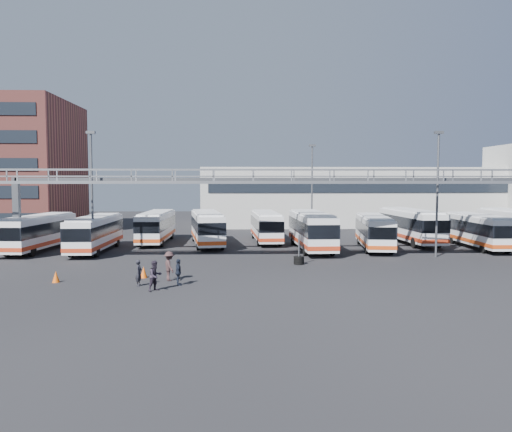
{
  "coord_description": "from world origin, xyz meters",
  "views": [
    {
      "loc": [
        -4.13,
        -32.88,
        6.19
      ],
      "look_at": [
        -2.76,
        6.0,
        3.46
      ],
      "focal_mm": 35.0,
      "sensor_mm": 36.0,
      "label": 1
    }
  ],
  "objects_px": {
    "bus_0": "(39,231)",
    "pedestrian_c": "(169,266)",
    "bus_4": "(266,225)",
    "light_pole_back": "(312,185)",
    "bus_7": "(411,225)",
    "pedestrian_a": "(139,273)",
    "tire_stack": "(299,259)",
    "bus_3": "(207,227)",
    "cone_left": "(56,277)",
    "bus_5": "(311,229)",
    "bus_1": "(95,232)",
    "pedestrian_d": "(178,272)",
    "cone_right": "(144,272)",
    "bus_8": "(478,230)",
    "pedestrian_b": "(155,276)",
    "bus_2": "(156,226)",
    "bus_6": "(374,231)",
    "light_pole_mid": "(437,187)",
    "light_pole_left": "(92,187)"
  },
  "relations": [
    {
      "from": "bus_6",
      "to": "bus_8",
      "type": "relative_size",
      "value": 1.0
    },
    {
      "from": "bus_4",
      "to": "bus_6",
      "type": "relative_size",
      "value": 0.99
    },
    {
      "from": "bus_0",
      "to": "pedestrian_d",
      "type": "distance_m",
      "value": 20.7
    },
    {
      "from": "bus_3",
      "to": "cone_left",
      "type": "xyz_separation_m",
      "value": [
        -8.15,
        -17.44,
        -1.44
      ]
    },
    {
      "from": "bus_7",
      "to": "pedestrian_c",
      "type": "distance_m",
      "value": 27.94
    },
    {
      "from": "bus_2",
      "to": "bus_3",
      "type": "distance_m",
      "value": 5.61
    },
    {
      "from": "pedestrian_b",
      "to": "bus_2",
      "type": "bearing_deg",
      "value": 53.49
    },
    {
      "from": "bus_0",
      "to": "pedestrian_c",
      "type": "xyz_separation_m",
      "value": [
        13.38,
        -13.7,
        -0.85
      ]
    },
    {
      "from": "bus_1",
      "to": "pedestrian_a",
      "type": "bearing_deg",
      "value": -65.02
    },
    {
      "from": "light_pole_left",
      "to": "bus_0",
      "type": "distance_m",
      "value": 7.95
    },
    {
      "from": "bus_5",
      "to": "cone_right",
      "type": "height_order",
      "value": "bus_5"
    },
    {
      "from": "bus_0",
      "to": "pedestrian_a",
      "type": "height_order",
      "value": "bus_0"
    },
    {
      "from": "bus_2",
      "to": "bus_4",
      "type": "distance_m",
      "value": 11.03
    },
    {
      "from": "bus_4",
      "to": "bus_5",
      "type": "height_order",
      "value": "bus_5"
    },
    {
      "from": "pedestrian_d",
      "to": "cone_right",
      "type": "distance_m",
      "value": 3.49
    },
    {
      "from": "pedestrian_d",
      "to": "cone_right",
      "type": "xyz_separation_m",
      "value": [
        -2.51,
        2.4,
        -0.42
      ]
    },
    {
      "from": "bus_6",
      "to": "tire_stack",
      "type": "xyz_separation_m",
      "value": [
        -7.87,
        -8.14,
        -1.32
      ]
    },
    {
      "from": "pedestrian_b",
      "to": "bus_4",
      "type": "bearing_deg",
      "value": 25.94
    },
    {
      "from": "bus_3",
      "to": "bus_5",
      "type": "relative_size",
      "value": 0.97
    },
    {
      "from": "pedestrian_d",
      "to": "cone_right",
      "type": "height_order",
      "value": "pedestrian_d"
    },
    {
      "from": "pedestrian_a",
      "to": "cone_left",
      "type": "bearing_deg",
      "value": 83.76
    },
    {
      "from": "light_pole_back",
      "to": "cone_left",
      "type": "distance_m",
      "value": 31.5
    },
    {
      "from": "bus_5",
      "to": "bus_8",
      "type": "xyz_separation_m",
      "value": [
        15.57,
        0.56,
        -0.16
      ]
    },
    {
      "from": "bus_5",
      "to": "bus_0",
      "type": "bearing_deg",
      "value": 177.87
    },
    {
      "from": "bus_4",
      "to": "light_pole_back",
      "type": "bearing_deg",
      "value": 37.05
    },
    {
      "from": "bus_6",
      "to": "cone_left",
      "type": "bearing_deg",
      "value": -141.36
    },
    {
      "from": "pedestrian_d",
      "to": "tire_stack",
      "type": "distance_m",
      "value": 10.82
    },
    {
      "from": "tire_stack",
      "to": "bus_1",
      "type": "bearing_deg",
      "value": 156.7
    },
    {
      "from": "cone_right",
      "to": "light_pole_back",
      "type": "bearing_deg",
      "value": 58.31
    },
    {
      "from": "cone_left",
      "to": "bus_7",
      "type": "bearing_deg",
      "value": 32.69
    },
    {
      "from": "bus_0",
      "to": "bus_4",
      "type": "distance_m",
      "value": 21.3
    },
    {
      "from": "bus_4",
      "to": "pedestrian_c",
      "type": "relative_size",
      "value": 5.59
    },
    {
      "from": "light_pole_back",
      "to": "bus_7",
      "type": "bearing_deg",
      "value": -34.24
    },
    {
      "from": "light_pole_back",
      "to": "pedestrian_b",
      "type": "relative_size",
      "value": 5.92
    },
    {
      "from": "bus_8",
      "to": "pedestrian_b",
      "type": "bearing_deg",
      "value": -146.61
    },
    {
      "from": "light_pole_back",
      "to": "pedestrian_a",
      "type": "bearing_deg",
      "value": -118.79
    },
    {
      "from": "bus_0",
      "to": "light_pole_left",
      "type": "bearing_deg",
      "value": -27.34
    },
    {
      "from": "bus_0",
      "to": "pedestrian_a",
      "type": "relative_size",
      "value": 6.81
    },
    {
      "from": "bus_3",
      "to": "bus_1",
      "type": "bearing_deg",
      "value": -165.46
    },
    {
      "from": "pedestrian_a",
      "to": "pedestrian_c",
      "type": "distance_m",
      "value": 2.19
    },
    {
      "from": "light_pole_back",
      "to": "bus_6",
      "type": "height_order",
      "value": "light_pole_back"
    },
    {
      "from": "light_pole_back",
      "to": "bus_8",
      "type": "bearing_deg",
      "value": -35.16
    },
    {
      "from": "pedestrian_d",
      "to": "bus_5",
      "type": "bearing_deg",
      "value": -43.86
    },
    {
      "from": "light_pole_back",
      "to": "bus_2",
      "type": "height_order",
      "value": "light_pole_back"
    },
    {
      "from": "bus_1",
      "to": "pedestrian_d",
      "type": "relative_size",
      "value": 6.53
    },
    {
      "from": "bus_8",
      "to": "cone_left",
      "type": "height_order",
      "value": "bus_8"
    },
    {
      "from": "light_pole_mid",
      "to": "cone_left",
      "type": "height_order",
      "value": "light_pole_mid"
    },
    {
      "from": "pedestrian_a",
      "to": "tire_stack",
      "type": "xyz_separation_m",
      "value": [
        10.38,
        7.28,
        -0.41
      ]
    },
    {
      "from": "light_pole_left",
      "to": "bus_7",
      "type": "distance_m",
      "value": 30.3
    },
    {
      "from": "cone_left",
      "to": "bus_6",
      "type": "bearing_deg",
      "value": 31.1
    }
  ]
}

